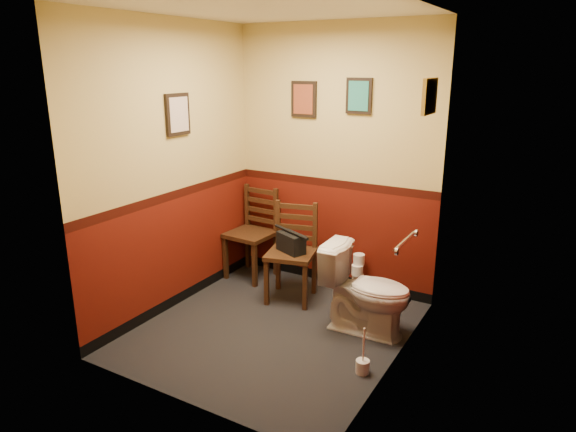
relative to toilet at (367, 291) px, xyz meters
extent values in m
cube|color=black|center=(-0.72, -0.38, -0.39)|extent=(2.20, 2.40, 0.00)
cube|color=silver|center=(-0.72, -0.38, 2.31)|extent=(2.20, 2.40, 0.00)
cube|color=#531109|center=(-0.72, 0.82, 0.96)|extent=(2.20, 0.00, 2.70)
cube|color=#531109|center=(-0.72, -1.58, 0.96)|extent=(2.20, 0.00, 2.70)
cube|color=#531109|center=(-1.82, -0.38, 0.96)|extent=(0.00, 2.40, 2.70)
cube|color=#531109|center=(0.38, -0.38, 0.96)|extent=(0.00, 2.40, 2.70)
cylinder|color=silver|center=(0.35, -0.13, 0.56)|extent=(0.03, 0.50, 0.03)
cylinder|color=silver|center=(0.37, -0.38, 0.56)|extent=(0.02, 0.06, 0.06)
cylinder|color=silver|center=(0.37, 0.12, 0.56)|extent=(0.02, 0.06, 0.06)
cube|color=black|center=(-1.07, 0.80, 1.56)|extent=(0.28, 0.03, 0.36)
cube|color=brown|center=(-1.07, 0.78, 1.56)|extent=(0.22, 0.01, 0.30)
cube|color=black|center=(-0.47, 0.80, 1.61)|extent=(0.26, 0.03, 0.34)
cube|color=#25776D|center=(-0.47, 0.78, 1.61)|extent=(0.20, 0.01, 0.28)
cube|color=black|center=(-1.80, -0.28, 1.46)|extent=(0.03, 0.30, 0.38)
cube|color=#C4AB9A|center=(-1.79, -0.28, 1.46)|extent=(0.01, 0.24, 0.31)
cube|color=olive|center=(0.36, 0.22, 1.66)|extent=(0.03, 0.34, 0.28)
cube|color=#C4AB9A|center=(0.35, 0.22, 1.66)|extent=(0.01, 0.28, 0.22)
imported|color=white|center=(0.00, 0.00, 0.00)|extent=(0.81, 0.46, 0.78)
cylinder|color=silver|center=(0.23, -0.62, -0.34)|extent=(0.11, 0.11, 0.11)
cylinder|color=silver|center=(0.23, -0.62, -0.16)|extent=(0.01, 0.01, 0.30)
cube|color=#412513|center=(-1.57, 0.52, 0.11)|extent=(0.49, 0.49, 0.04)
cube|color=#412513|center=(-1.78, 0.33, -0.14)|extent=(0.05, 0.05, 0.50)
cube|color=#412513|center=(-1.76, 0.73, -0.14)|extent=(0.05, 0.05, 0.50)
cube|color=#412513|center=(-1.38, 0.31, -0.14)|extent=(0.05, 0.05, 0.50)
cube|color=#412513|center=(-1.36, 0.71, -0.14)|extent=(0.05, 0.05, 0.50)
cube|color=#412513|center=(-1.76, 0.73, 0.36)|extent=(0.05, 0.04, 0.50)
cube|color=#412513|center=(-1.36, 0.71, 0.36)|extent=(0.05, 0.04, 0.50)
cube|color=#412513|center=(-1.56, 0.72, 0.22)|extent=(0.38, 0.05, 0.05)
cube|color=#412513|center=(-1.56, 0.72, 0.33)|extent=(0.38, 0.05, 0.05)
cube|color=#412513|center=(-1.56, 0.72, 0.44)|extent=(0.38, 0.05, 0.05)
cube|color=#412513|center=(-1.56, 0.72, 0.55)|extent=(0.38, 0.05, 0.05)
cube|color=#412513|center=(-0.90, 0.24, 0.10)|extent=(0.55, 0.55, 0.04)
cube|color=#412513|center=(-1.04, 0.00, -0.15)|extent=(0.05, 0.05, 0.49)
cube|color=#412513|center=(-1.13, 0.38, -0.15)|extent=(0.05, 0.05, 0.49)
cube|color=#412513|center=(-0.66, 0.10, -0.15)|extent=(0.05, 0.05, 0.49)
cube|color=#412513|center=(-0.76, 0.47, -0.15)|extent=(0.05, 0.05, 0.49)
cube|color=#412513|center=(-1.14, 0.39, 0.34)|extent=(0.05, 0.05, 0.49)
cube|color=#412513|center=(-0.76, 0.48, 0.34)|extent=(0.05, 0.05, 0.49)
cube|color=#412513|center=(-0.95, 0.43, 0.21)|extent=(0.36, 0.11, 0.05)
cube|color=#412513|center=(-0.95, 0.43, 0.31)|extent=(0.36, 0.11, 0.05)
cube|color=#412513|center=(-0.95, 0.43, 0.42)|extent=(0.36, 0.11, 0.05)
cube|color=#412513|center=(-0.95, 0.43, 0.53)|extent=(0.36, 0.11, 0.05)
cube|color=black|center=(-0.90, 0.24, 0.21)|extent=(0.34, 0.26, 0.19)
cylinder|color=black|center=(-0.90, 0.24, 0.33)|extent=(0.25, 0.13, 0.03)
cylinder|color=silver|center=(-0.43, 0.70, -0.34)|extent=(0.12, 0.12, 0.11)
cylinder|color=silver|center=(-0.30, 0.70, -0.34)|extent=(0.12, 0.12, 0.11)
cylinder|color=silver|center=(-0.36, 0.69, -0.23)|extent=(0.12, 0.12, 0.11)
cylinder|color=silver|center=(-0.36, 0.67, -0.12)|extent=(0.12, 0.12, 0.11)
cylinder|color=silver|center=(-0.36, 0.70, -0.01)|extent=(0.12, 0.12, 0.11)
camera|label=1|loc=(1.45, -3.91, 1.90)|focal=32.00mm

